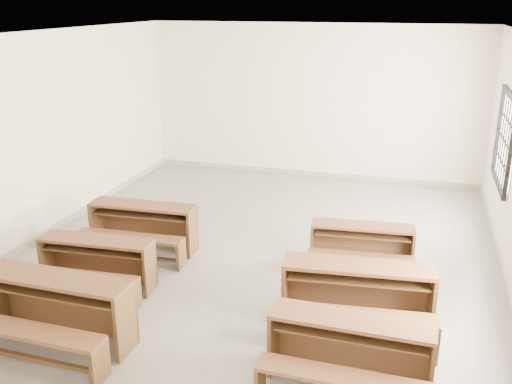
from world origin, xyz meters
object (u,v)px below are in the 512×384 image
(desk_set_1, at_px, (96,260))
(desk_set_4, at_px, (357,292))
(desk_set_0, at_px, (54,306))
(desk_set_3, at_px, (350,348))
(desk_set_2, at_px, (142,224))
(desk_set_5, at_px, (362,244))

(desk_set_1, xyz_separation_m, desk_set_4, (3.41, 0.00, 0.05))
(desk_set_0, relative_size, desk_set_4, 0.97)
(desk_set_0, height_order, desk_set_4, desk_set_0)
(desk_set_3, bearing_deg, desk_set_2, 146.80)
(desk_set_2, height_order, desk_set_5, desk_set_2)
(desk_set_4, bearing_deg, desk_set_3, -92.87)
(desk_set_3, distance_m, desk_set_4, 1.09)
(desk_set_5, bearing_deg, desk_set_1, -159.20)
(desk_set_3, distance_m, desk_set_5, 2.66)
(desk_set_0, xyz_separation_m, desk_set_4, (3.15, 1.25, -0.00))
(desk_set_0, relative_size, desk_set_5, 1.18)
(desk_set_1, relative_size, desk_set_2, 0.94)
(desk_set_2, relative_size, desk_set_5, 1.11)
(desk_set_2, xyz_separation_m, desk_set_4, (3.38, -1.26, 0.03))
(desk_set_2, height_order, desk_set_4, desk_set_4)
(desk_set_1, xyz_separation_m, desk_set_5, (3.29, 1.57, -0.02))
(desk_set_3, relative_size, desk_set_4, 0.89)
(desk_set_2, bearing_deg, desk_set_0, -87.53)
(desk_set_2, bearing_deg, desk_set_4, -23.10)
(desk_set_2, distance_m, desk_set_5, 3.27)
(desk_set_1, relative_size, desk_set_4, 0.86)
(desk_set_3, height_order, desk_set_4, desk_set_4)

